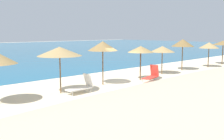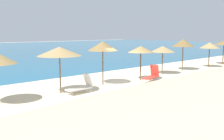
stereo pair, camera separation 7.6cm
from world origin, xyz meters
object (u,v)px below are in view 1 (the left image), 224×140
(lounge_chair_2, at_px, (82,86))
(cooler_box, at_px, (166,85))
(beach_umbrella_9, at_px, (223,43))
(beach_umbrella_5, at_px, (141,49))
(lounge_chair_3, at_px, (152,75))
(beach_umbrella_8, at_px, (209,45))
(beach_umbrella_3, at_px, (60,51))
(beach_umbrella_6, at_px, (162,49))
(beach_umbrella_4, at_px, (103,46))
(beach_umbrella_7, at_px, (183,43))

(lounge_chair_2, distance_m, cooler_box, 5.45)
(beach_umbrella_9, height_order, lounge_chair_2, beach_umbrella_9)
(beach_umbrella_5, xyz_separation_m, lounge_chair_3, (0.02, -1.04, -1.79))
(lounge_chair_3, bearing_deg, beach_umbrella_8, -98.08)
(beach_umbrella_3, bearing_deg, beach_umbrella_6, 1.06)
(beach_umbrella_4, xyz_separation_m, lounge_chair_3, (3.15, -1.65, -2.12))
(beach_umbrella_3, relative_size, lounge_chair_3, 1.60)
(beach_umbrella_3, height_order, beach_umbrella_8, beach_umbrella_3)
(beach_umbrella_6, relative_size, lounge_chair_2, 1.43)
(beach_umbrella_7, bearing_deg, lounge_chair_3, -165.68)
(beach_umbrella_6, relative_size, beach_umbrella_7, 0.82)
(beach_umbrella_6, distance_m, beach_umbrella_9, 10.42)
(beach_umbrella_7, bearing_deg, beach_umbrella_9, -4.92)
(beach_umbrella_8, bearing_deg, beach_umbrella_5, -179.95)
(beach_umbrella_7, xyz_separation_m, cooler_box, (-7.49, -3.53, -2.35))
(beach_umbrella_6, relative_size, cooler_box, 4.14)
(beach_umbrella_6, height_order, beach_umbrella_9, beach_umbrella_9)
(lounge_chair_2, relative_size, lounge_chair_3, 0.98)
(beach_umbrella_3, distance_m, beach_umbrella_5, 6.58)
(cooler_box, bearing_deg, lounge_chair_2, 153.18)
(beach_umbrella_7, xyz_separation_m, lounge_chair_2, (-12.35, -1.07, -2.12))
(beach_umbrella_6, bearing_deg, beach_umbrella_8, -4.67)
(beach_umbrella_5, height_order, beach_umbrella_7, beach_umbrella_7)
(lounge_chair_2, height_order, cooler_box, lounge_chair_2)
(beach_umbrella_8, xyz_separation_m, cooler_box, (-11.31, -2.87, -2.02))
(beach_umbrella_7, distance_m, beach_umbrella_9, 7.18)
(beach_umbrella_6, bearing_deg, cooler_box, -140.94)
(beach_umbrella_8, relative_size, lounge_chair_3, 1.49)
(beach_umbrella_7, xyz_separation_m, beach_umbrella_9, (7.15, -0.62, -0.17))
(beach_umbrella_6, distance_m, lounge_chair_3, 4.14)
(lounge_chair_3, bearing_deg, beach_umbrella_7, -89.44)
(beach_umbrella_3, distance_m, beach_umbrella_9, 20.43)
(beach_umbrella_7, xyz_separation_m, lounge_chair_3, (-6.69, -1.71, -2.06))
(beach_umbrella_3, bearing_deg, lounge_chair_3, -12.34)
(beach_umbrella_3, height_order, lounge_chair_3, beach_umbrella_3)
(beach_umbrella_7, height_order, lounge_chair_2, beach_umbrella_7)
(beach_umbrella_5, height_order, beach_umbrella_8, beach_umbrella_5)
(lounge_chair_2, distance_m, lounge_chair_3, 5.69)
(beach_umbrella_4, relative_size, beach_umbrella_9, 1.12)
(beach_umbrella_4, bearing_deg, lounge_chair_3, -27.57)
(beach_umbrella_9, bearing_deg, cooler_box, -168.75)
(beach_umbrella_3, bearing_deg, cooler_box, -29.43)
(cooler_box, bearing_deg, beach_umbrella_6, 39.06)
(beach_umbrella_5, bearing_deg, beach_umbrella_8, 0.05)
(beach_umbrella_7, xyz_separation_m, beach_umbrella_8, (3.81, -0.66, -0.33))
(lounge_chair_2, height_order, lounge_chair_3, lounge_chair_3)
(beach_umbrella_9, height_order, cooler_box, beach_umbrella_9)
(beach_umbrella_4, height_order, beach_umbrella_8, beach_umbrella_4)
(beach_umbrella_5, bearing_deg, beach_umbrella_7, 5.71)
(beach_umbrella_5, relative_size, beach_umbrella_7, 0.87)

